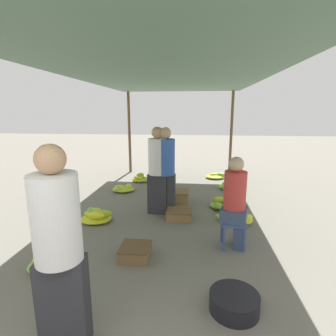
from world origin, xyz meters
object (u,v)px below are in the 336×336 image
at_px(basin_black, 234,302).
at_px(vendor_foreground, 59,249).
at_px(stool, 233,226).
at_px(crate_near, 178,196).
at_px(banana_pile_left_3, 141,179).
at_px(banana_pile_right_0, 216,176).
at_px(banana_pile_right_1, 228,186).
at_px(shopper_walking_far, 158,169).
at_px(vendor_seated, 236,202).
at_px(banana_pile_left_2, 123,189).
at_px(shopper_walking_mid, 165,170).
at_px(crate_far, 135,252).
at_px(banana_pile_left_1, 96,216).
at_px(banana_pile_right_3, 237,218).
at_px(banana_pile_left_0, 46,263).
at_px(crate_mid, 179,214).
at_px(banana_pile_right_2, 223,204).

bearing_deg(basin_black, vendor_foreground, -159.53).
bearing_deg(stool, crate_near, 115.97).
bearing_deg(banana_pile_left_3, banana_pile_right_0, 15.74).
relative_size(banana_pile_right_1, shopper_walking_far, 0.34).
bearing_deg(vendor_seated, banana_pile_right_0, 89.35).
bearing_deg(banana_pile_left_2, shopper_walking_mid, -46.59).
relative_size(crate_near, crate_far, 1.19).
bearing_deg(shopper_walking_mid, basin_black, -68.70).
distance_m(banana_pile_left_1, banana_pile_left_2, 1.77).
bearing_deg(banana_pile_right_3, basin_black, -99.07).
height_order(banana_pile_right_0, banana_pile_right_3, banana_pile_right_3).
bearing_deg(crate_near, basin_black, -76.29).
distance_m(basin_black, banana_pile_right_1, 4.15).
bearing_deg(banana_pile_right_0, basin_black, -92.29).
relative_size(crate_far, shopper_walking_far, 0.24).
bearing_deg(banana_pile_left_1, banana_pile_left_3, 85.13).
relative_size(banana_pile_right_0, banana_pile_right_3, 0.85).
relative_size(basin_black, shopper_walking_far, 0.30).
height_order(banana_pile_left_2, crate_near, crate_near).
relative_size(crate_near, shopper_walking_far, 0.28).
bearing_deg(vendor_foreground, shopper_walking_mid, 80.80).
relative_size(vendor_seated, banana_pile_left_0, 2.86).
distance_m(vendor_seated, banana_pile_left_1, 2.41).
bearing_deg(crate_near, vendor_seated, -63.52).
bearing_deg(shopper_walking_far, crate_far, -92.62).
bearing_deg(basin_black, vendor_seated, 82.61).
relative_size(banana_pile_right_1, crate_near, 1.20).
bearing_deg(stool, crate_mid, 130.91).
xyz_separation_m(vendor_seated, banana_pile_right_1, (0.27, 2.89, -0.60)).
bearing_deg(basin_black, banana_pile_right_3, 80.93).
relative_size(stool, basin_black, 0.82).
xyz_separation_m(banana_pile_right_3, crate_mid, (-1.00, 0.06, 0.01)).
distance_m(banana_pile_left_0, crate_near, 2.99).
bearing_deg(banana_pile_left_3, vendor_seated, -58.47).
height_order(banana_pile_left_2, crate_mid, crate_mid).
relative_size(banana_pile_left_3, banana_pile_right_1, 0.96).
distance_m(banana_pile_right_0, banana_pile_right_2, 2.37).
xyz_separation_m(banana_pile_left_2, crate_near, (1.36, -0.57, 0.05)).
bearing_deg(crate_near, banana_pile_right_3, -41.55).
bearing_deg(banana_pile_right_1, stool, -95.61).
bearing_deg(banana_pile_left_3, vendor_foreground, -84.91).
bearing_deg(banana_pile_right_2, banana_pile_left_1, -158.67).
height_order(banana_pile_left_3, shopper_walking_far, shopper_walking_far).
relative_size(vendor_seated, shopper_walking_far, 0.80).
xyz_separation_m(stool, vendor_seated, (0.02, 0.00, 0.35)).
height_order(vendor_foreground, shopper_walking_far, vendor_foreground).
relative_size(vendor_seated, banana_pile_left_1, 2.32).
bearing_deg(vendor_foreground, banana_pile_right_3, 56.45).
xyz_separation_m(banana_pile_right_3, shopper_walking_far, (-1.42, 0.28, 0.76)).
bearing_deg(banana_pile_left_1, crate_mid, 11.73).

